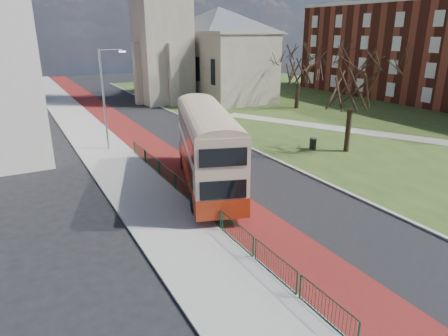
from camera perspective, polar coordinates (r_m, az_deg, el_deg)
ground at (r=20.83m, az=8.08°, el=-8.15°), size 160.00×160.00×0.00m
road_carriageway at (r=38.19m, az=-8.04°, el=4.55°), size 9.00×120.00×0.01m
bus_lane at (r=37.38m, az=-11.92°, el=4.00°), size 3.40×120.00×0.01m
pavement_west at (r=36.52m, az=-17.62°, el=3.24°), size 4.00×120.00×0.12m
kerb_west at (r=36.92m, az=-14.59°, el=3.70°), size 0.25×120.00×0.13m
kerb_east at (r=41.71m, az=-3.10°, el=6.02°), size 0.25×80.00×0.13m
grass_green at (r=53.18m, az=16.83°, el=8.04°), size 40.00×80.00×0.04m
footpath at (r=40.97m, az=22.60°, el=4.32°), size 18.84×32.82×0.03m
pedestrian_railing at (r=22.35m, az=-4.13°, el=-4.47°), size 0.07×24.00×1.12m
gothic_church at (r=57.99m, az=-4.50°, el=22.65°), size 16.38×18.00×40.00m
brick_terrace at (r=62.00m, az=28.34°, el=14.39°), size 10.30×44.30×13.50m
streetlamp at (r=33.80m, az=-16.60°, el=10.01°), size 2.13×0.18×8.00m
bus at (r=24.60m, az=-2.46°, el=3.33°), size 6.29×11.97×4.90m
winter_tree_near at (r=33.23m, az=18.08°, el=12.73°), size 7.54×7.54×9.06m
winter_tree_far at (r=51.70m, az=10.67°, el=14.48°), size 7.14×7.14×8.05m
litter_bin at (r=34.16m, az=12.60°, el=3.46°), size 0.73×0.73×0.99m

